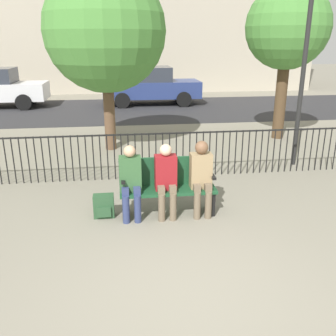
% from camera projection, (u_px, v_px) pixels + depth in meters
% --- Properties ---
extents(ground_plane, '(80.00, 80.00, 0.00)m').
position_uv_depth(ground_plane, '(193.00, 299.00, 4.13)').
color(ground_plane, gray).
extents(park_bench, '(1.54, 0.45, 0.92)m').
position_uv_depth(park_bench, '(167.00, 185.00, 6.07)').
color(park_bench, '#194728').
rests_on(park_bench, ground).
extents(seated_person_0, '(0.34, 0.39, 1.20)m').
position_uv_depth(seated_person_0, '(131.00, 179.00, 5.82)').
color(seated_person_0, navy).
rests_on(seated_person_0, ground).
extents(seated_person_1, '(0.34, 0.39, 1.20)m').
position_uv_depth(seated_person_1, '(166.00, 177.00, 5.89)').
color(seated_person_1, brown).
rests_on(seated_person_1, ground).
extents(seated_person_2, '(0.34, 0.39, 1.23)m').
position_uv_depth(seated_person_2, '(201.00, 174.00, 5.95)').
color(seated_person_2, brown).
rests_on(seated_person_2, ground).
extents(backpack, '(0.33, 0.23, 0.37)m').
position_uv_depth(backpack, '(104.00, 206.00, 6.00)').
color(backpack, '#284C2D').
rests_on(backpack, ground).
extents(fence_railing, '(9.01, 0.03, 0.95)m').
position_uv_depth(fence_railing, '(156.00, 151.00, 7.62)').
color(fence_railing, black).
rests_on(fence_railing, ground).
extents(tree_0, '(2.93, 2.93, 4.39)m').
position_uv_depth(tree_0, '(105.00, 31.00, 8.90)').
color(tree_0, brown).
rests_on(tree_0, ground).
extents(tree_1, '(2.25, 2.25, 4.17)m').
position_uv_depth(tree_1, '(287.00, 28.00, 9.99)').
color(tree_1, '#4C3823').
rests_on(tree_1, ground).
extents(lamp_post, '(0.28, 0.28, 3.92)m').
position_uv_depth(lamp_post, '(306.00, 47.00, 7.79)').
color(lamp_post, black).
rests_on(lamp_post, ground).
extents(street_surface, '(24.00, 6.00, 0.01)m').
position_uv_depth(street_surface, '(137.00, 110.00, 15.38)').
color(street_surface, '#2B2B2D').
rests_on(street_surface, ground).
extents(parked_car_1, '(4.20, 1.94, 1.62)m').
position_uv_depth(parked_car_1, '(149.00, 85.00, 16.38)').
color(parked_car_1, navy).
rests_on(parked_car_1, ground).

